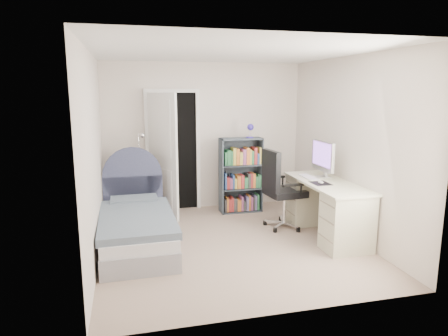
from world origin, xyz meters
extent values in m
cube|color=gray|center=(0.00, 0.00, -0.03)|extent=(3.40, 3.60, 0.05)
cube|color=white|center=(0.00, 0.00, 2.52)|extent=(3.40, 3.60, 0.05)
cube|color=beige|center=(0.00, 1.82, 1.25)|extent=(3.40, 0.05, 2.50)
cube|color=beige|center=(0.00, -1.82, 1.25)|extent=(3.40, 0.05, 2.50)
cube|color=beige|center=(-1.72, 0.00, 1.25)|extent=(0.05, 3.60, 2.50)
cube|color=beige|center=(1.72, 0.00, 1.25)|extent=(0.05, 3.60, 2.50)
cube|color=black|center=(-0.55, 1.80, 1.00)|extent=(0.80, 0.01, 2.00)
cube|color=white|center=(-0.98, 1.77, 1.00)|extent=(0.06, 0.06, 2.00)
cube|color=white|center=(-0.12, 1.77, 1.00)|extent=(0.06, 0.06, 2.00)
cube|color=white|center=(-0.55, 1.77, 2.03)|extent=(0.92, 0.06, 0.06)
cube|color=white|center=(-0.76, 1.42, 1.00)|extent=(0.41, 0.73, 2.00)
cube|color=gray|center=(-1.23, 0.16, 0.12)|extent=(0.92, 1.90, 0.24)
cube|color=silver|center=(-1.23, 0.16, 0.31)|extent=(0.91, 1.86, 0.15)
cube|color=slate|center=(-1.23, 0.07, 0.42)|extent=(0.96, 1.61, 0.09)
cube|color=slate|center=(-1.24, 0.84, 0.44)|extent=(0.68, 0.39, 0.11)
cube|color=#3B3F5B|center=(-1.25, 1.14, 0.38)|extent=(0.89, 0.07, 0.75)
cylinder|color=#3B3F5B|center=(-1.25, 1.14, 0.75)|extent=(0.89, 0.07, 0.89)
cylinder|color=#DBA987|center=(-1.21, 1.36, 0.27)|extent=(0.04, 0.04, 0.55)
cylinder|color=#DBA987|center=(-1.21, 1.73, 0.27)|extent=(0.04, 0.04, 0.55)
cylinder|color=#DBA987|center=(-0.83, 1.36, 0.27)|extent=(0.04, 0.04, 0.55)
cylinder|color=#DBA987|center=(-0.83, 1.73, 0.27)|extent=(0.04, 0.04, 0.55)
cube|color=#DBA987|center=(-1.02, 1.54, 0.53)|extent=(0.44, 0.44, 0.03)
cube|color=#DBA987|center=(-1.02, 1.54, 0.19)|extent=(0.39, 0.39, 0.02)
cube|color=#B24C33|center=(-1.07, 1.54, 0.56)|extent=(0.17, 0.24, 0.03)
cube|color=#3F598C|center=(-1.07, 1.54, 0.59)|extent=(0.16, 0.23, 0.03)
cube|color=#D8CC7F|center=(-1.07, 1.54, 0.62)|extent=(0.15, 0.22, 0.03)
cylinder|color=silver|center=(-1.13, 1.39, 0.01)|extent=(0.20, 0.20, 0.02)
cylinder|color=silver|center=(-1.13, 1.39, 0.69)|extent=(0.02, 0.02, 1.37)
sphere|color=silver|center=(-1.07, 1.35, 1.35)|extent=(0.08, 0.08, 0.08)
cube|color=#3D4853|center=(0.19, 1.38, 0.63)|extent=(0.02, 0.30, 1.26)
cube|color=#3D4853|center=(0.88, 1.38, 0.63)|extent=(0.02, 0.30, 1.26)
cube|color=#3D4853|center=(0.54, 1.38, 1.25)|extent=(0.70, 0.30, 0.02)
cube|color=#3D4853|center=(0.54, 1.38, 0.01)|extent=(0.70, 0.30, 0.02)
cube|color=#3D4853|center=(0.54, 1.53, 0.63)|extent=(0.70, 0.01, 1.26)
cube|color=#3D4853|center=(0.54, 1.38, 0.40)|extent=(0.66, 0.28, 0.02)
cube|color=#3D4853|center=(0.54, 1.38, 0.81)|extent=(0.66, 0.28, 0.02)
cylinder|color=#3626A6|center=(0.69, 1.38, 1.27)|extent=(0.12, 0.12, 0.02)
cylinder|color=silver|center=(0.69, 1.38, 1.35)|extent=(0.02, 0.02, 0.16)
sphere|color=#3626A6|center=(0.69, 1.35, 1.44)|extent=(0.11, 0.11, 0.11)
cube|color=#3F3F3F|center=(0.25, 1.36, 0.13)|extent=(0.03, 0.21, 0.21)
cube|color=orange|center=(0.28, 1.36, 0.15)|extent=(0.03, 0.21, 0.24)
cube|color=#B23333|center=(0.33, 1.36, 0.14)|extent=(0.05, 0.21, 0.22)
cube|color=#B23333|center=(0.37, 1.36, 0.15)|extent=(0.03, 0.21, 0.24)
cube|color=#3F3F3F|center=(0.42, 1.36, 0.14)|extent=(0.06, 0.21, 0.22)
cube|color=orange|center=(0.48, 1.36, 0.13)|extent=(0.06, 0.21, 0.19)
cube|color=#994C7F|center=(0.54, 1.36, 0.15)|extent=(0.03, 0.21, 0.24)
cube|color=#3F3F3F|center=(0.58, 1.36, 0.11)|extent=(0.04, 0.21, 0.17)
cube|color=#7F72B2|center=(0.63, 1.36, 0.15)|extent=(0.04, 0.21, 0.23)
cube|color=orange|center=(0.67, 1.36, 0.16)|extent=(0.03, 0.21, 0.26)
cube|color=#994C7F|center=(0.71, 1.36, 0.14)|extent=(0.04, 0.21, 0.23)
cube|color=#3F3F3F|center=(0.74, 1.36, 0.14)|extent=(0.03, 0.21, 0.22)
cube|color=#7F72B2|center=(0.78, 1.36, 0.15)|extent=(0.03, 0.21, 0.25)
cube|color=#337F4C|center=(0.82, 1.36, 0.16)|extent=(0.03, 0.21, 0.27)
cube|color=#335999|center=(0.25, 1.36, 0.56)|extent=(0.03, 0.21, 0.26)
cube|color=#B23333|center=(0.29, 1.36, 0.52)|extent=(0.04, 0.21, 0.19)
cube|color=#994C7F|center=(0.34, 1.36, 0.51)|extent=(0.05, 0.21, 0.18)
cube|color=#335999|center=(0.38, 1.36, 0.54)|extent=(0.03, 0.21, 0.23)
cube|color=#D8BF4C|center=(0.42, 1.36, 0.51)|extent=(0.04, 0.21, 0.17)
cube|color=orange|center=(0.48, 1.36, 0.53)|extent=(0.06, 0.21, 0.21)
cube|color=#B23333|center=(0.54, 1.36, 0.53)|extent=(0.05, 0.21, 0.22)
cube|color=#337F4C|center=(0.60, 1.36, 0.51)|extent=(0.06, 0.21, 0.18)
cube|color=#3F3F3F|center=(0.66, 1.36, 0.54)|extent=(0.04, 0.21, 0.24)
cube|color=#B23333|center=(0.70, 1.36, 0.54)|extent=(0.03, 0.21, 0.24)
cube|color=orange|center=(0.74, 1.36, 0.54)|extent=(0.04, 0.21, 0.24)
cube|color=#337F4C|center=(0.79, 1.36, 0.52)|extent=(0.04, 0.21, 0.19)
cube|color=#337F4C|center=(0.84, 1.36, 0.53)|extent=(0.04, 0.21, 0.21)
cube|color=#337F4C|center=(0.25, 1.36, 0.93)|extent=(0.04, 0.21, 0.21)
cube|color=#337F4C|center=(0.30, 1.36, 0.95)|extent=(0.06, 0.21, 0.24)
cube|color=#337F4C|center=(0.35, 1.36, 0.94)|extent=(0.03, 0.21, 0.23)
cube|color=#D8BF4C|center=(0.40, 1.36, 0.97)|extent=(0.05, 0.21, 0.28)
cube|color=orange|center=(0.45, 1.36, 0.96)|extent=(0.05, 0.21, 0.27)
cube|color=#D8BF4C|center=(0.51, 1.36, 0.93)|extent=(0.05, 0.21, 0.21)
cube|color=#994C7F|center=(0.57, 1.36, 0.95)|extent=(0.05, 0.21, 0.25)
cube|color=orange|center=(0.63, 1.36, 0.96)|extent=(0.05, 0.21, 0.28)
cube|color=#D8BF4C|center=(0.67, 1.36, 0.95)|extent=(0.03, 0.21, 0.25)
cube|color=#337F4C|center=(0.71, 1.36, 0.94)|extent=(0.03, 0.21, 0.22)
cube|color=#B23333|center=(0.76, 1.36, 0.96)|extent=(0.05, 0.21, 0.28)
cube|color=#335999|center=(0.80, 1.36, 0.91)|extent=(0.03, 0.21, 0.18)
cube|color=#D8BF4C|center=(0.84, 1.36, 0.96)|extent=(0.03, 0.21, 0.27)
cube|color=beige|center=(1.38, -0.03, 0.76)|extent=(0.64, 1.60, 0.03)
cube|color=beige|center=(1.38, -0.60, 0.37)|extent=(0.59, 0.43, 0.75)
cube|color=beige|center=(1.38, 0.53, 0.37)|extent=(0.59, 0.43, 0.75)
cube|color=silver|center=(1.49, 0.29, 0.79)|extent=(0.17, 0.17, 0.01)
cube|color=silver|center=(1.52, 0.29, 0.91)|extent=(0.03, 0.06, 0.23)
cube|color=silver|center=(1.47, 0.29, 1.10)|extent=(0.05, 0.60, 0.43)
cube|color=#8F55CE|center=(1.44, 0.29, 1.12)|extent=(0.00, 0.53, 0.34)
cube|color=white|center=(1.25, 0.29, 0.79)|extent=(0.14, 0.43, 0.02)
cube|color=black|center=(1.25, -0.08, 0.78)|extent=(0.23, 0.28, 0.00)
ellipsoid|color=white|center=(1.25, -0.08, 0.80)|extent=(0.06, 0.11, 0.03)
cube|color=silver|center=(1.10, 0.47, 0.06)|extent=(0.30, 0.07, 0.03)
cylinder|color=black|center=(1.24, 0.48, 0.03)|extent=(0.07, 0.07, 0.06)
cube|color=silver|center=(0.98, 0.59, 0.06)|extent=(0.11, 0.30, 0.03)
cylinder|color=black|center=(1.02, 0.74, 0.03)|extent=(0.07, 0.07, 0.06)
cube|color=silver|center=(0.83, 0.52, 0.06)|extent=(0.28, 0.19, 0.03)
cylinder|color=black|center=(0.70, 0.60, 0.03)|extent=(0.07, 0.07, 0.06)
cube|color=silver|center=(0.85, 0.35, 0.06)|extent=(0.25, 0.23, 0.03)
cylinder|color=black|center=(0.74, 0.26, 0.03)|extent=(0.07, 0.07, 0.06)
cube|color=silver|center=(1.01, 0.32, 0.06)|extent=(0.16, 0.29, 0.03)
cylinder|color=black|center=(1.07, 0.18, 0.03)|extent=(0.07, 0.07, 0.06)
cylinder|color=silver|center=(0.95, 0.45, 0.29)|extent=(0.06, 0.06, 0.45)
cube|color=black|center=(0.95, 0.45, 0.54)|extent=(0.57, 0.57, 0.10)
cube|color=black|center=(0.72, 0.43, 0.88)|extent=(0.12, 0.48, 0.59)
cube|color=black|center=(0.96, 0.17, 0.71)|extent=(0.33, 0.08, 0.03)
cube|color=black|center=(0.90, 0.73, 0.71)|extent=(0.33, 0.08, 0.03)
camera|label=1|loc=(-1.30, -4.94, 2.03)|focal=32.00mm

